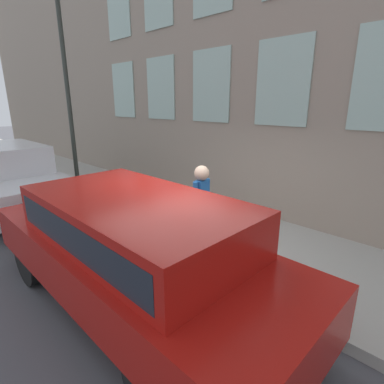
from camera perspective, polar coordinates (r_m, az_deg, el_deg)
name	(u,v)px	position (r m, az deg, el deg)	size (l,w,h in m)	color
ground_plane	(186,269)	(5.53, -1.07, -14.40)	(80.00, 80.00, 0.00)	#47474C
sidewalk	(236,239)	(6.46, 8.30, -8.87)	(2.91, 60.00, 0.17)	#9E9B93
fire_hydrant	(183,227)	(5.78, -1.68, -6.60)	(0.28, 0.41, 0.79)	#2D7260
person	(201,202)	(5.35, 1.80, -1.84)	(0.40, 0.26, 1.64)	navy
parked_truck_red_near	(133,243)	(4.27, -11.19, -9.54)	(1.97, 5.27, 1.68)	black
parked_car_silver_far	(7,174)	(9.64, -31.73, 2.92)	(1.90, 5.38, 1.78)	black
street_lamp	(66,73)	(9.41, -22.94, 20.16)	(0.36, 0.36, 5.57)	#2D332D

